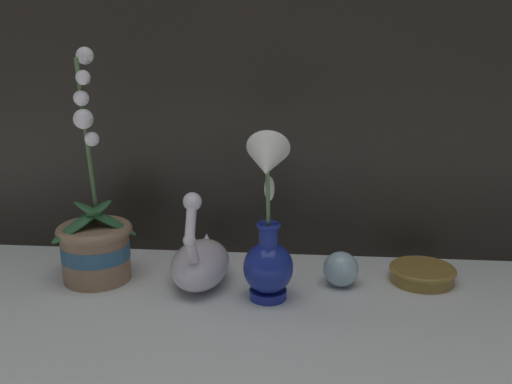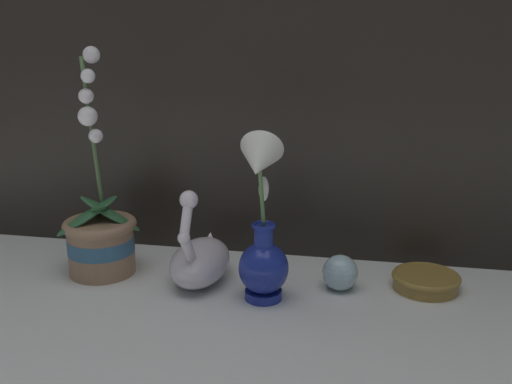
{
  "view_description": "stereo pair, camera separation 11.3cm",
  "coord_description": "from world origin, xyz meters",
  "px_view_note": "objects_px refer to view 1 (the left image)",
  "views": [
    {
      "loc": [
        0.08,
        -0.95,
        0.49
      ],
      "look_at": [
        -0.02,
        0.14,
        0.18
      ],
      "focal_mm": 42.0,
      "sensor_mm": 36.0,
      "label": 1
    },
    {
      "loc": [
        0.19,
        -0.93,
        0.49
      ],
      "look_at": [
        -0.02,
        0.14,
        0.18
      ],
      "focal_mm": 42.0,
      "sensor_mm": 36.0,
      "label": 2
    }
  ],
  "objects_px": {
    "glass_sphere": "(341,269)",
    "orchid_potted_plant": "(95,241)",
    "swan_figurine": "(200,261)",
    "amber_dish": "(422,273)",
    "blue_vase": "(268,239)"
  },
  "relations": [
    {
      "from": "orchid_potted_plant",
      "to": "blue_vase",
      "type": "bearing_deg",
      "value": -11.43
    },
    {
      "from": "swan_figurine",
      "to": "amber_dish",
      "type": "bearing_deg",
      "value": 6.17
    },
    {
      "from": "orchid_potted_plant",
      "to": "glass_sphere",
      "type": "relative_size",
      "value": 6.58
    },
    {
      "from": "glass_sphere",
      "to": "orchid_potted_plant",
      "type": "bearing_deg",
      "value": -178.65
    },
    {
      "from": "orchid_potted_plant",
      "to": "swan_figurine",
      "type": "relative_size",
      "value": 2.11
    },
    {
      "from": "blue_vase",
      "to": "swan_figurine",
      "type": "bearing_deg",
      "value": 153.52
    },
    {
      "from": "blue_vase",
      "to": "glass_sphere",
      "type": "xyz_separation_m",
      "value": [
        0.14,
        0.08,
        -0.09
      ]
    },
    {
      "from": "orchid_potted_plant",
      "to": "swan_figurine",
      "type": "bearing_deg",
      "value": -0.51
    },
    {
      "from": "orchid_potted_plant",
      "to": "amber_dish",
      "type": "xyz_separation_m",
      "value": [
        0.64,
        0.04,
        -0.06
      ]
    },
    {
      "from": "swan_figurine",
      "to": "amber_dish",
      "type": "relative_size",
      "value": 1.64
    },
    {
      "from": "amber_dish",
      "to": "blue_vase",
      "type": "bearing_deg",
      "value": -158.95
    },
    {
      "from": "glass_sphere",
      "to": "amber_dish",
      "type": "relative_size",
      "value": 0.53
    },
    {
      "from": "orchid_potted_plant",
      "to": "swan_figurine",
      "type": "xyz_separation_m",
      "value": [
        0.21,
        -0.0,
        -0.03
      ]
    },
    {
      "from": "blue_vase",
      "to": "amber_dish",
      "type": "distance_m",
      "value": 0.33
    },
    {
      "from": "orchid_potted_plant",
      "to": "blue_vase",
      "type": "relative_size",
      "value": 1.4
    }
  ]
}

